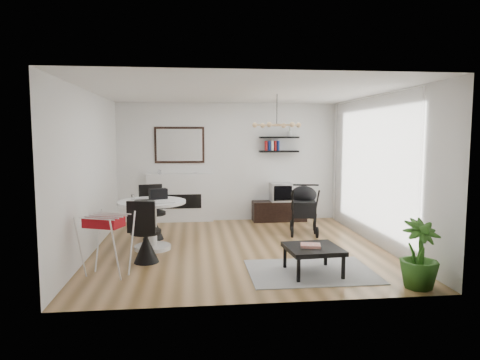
{
  "coord_description": "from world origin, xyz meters",
  "views": [
    {
      "loc": [
        -0.8,
        -7.29,
        1.97
      ],
      "look_at": [
        0.05,
        0.4,
        1.16
      ],
      "focal_mm": 32.0,
      "sensor_mm": 36.0,
      "label": 1
    }
  ],
  "objects": [
    {
      "name": "laptop",
      "position": [
        -1.63,
        -0.0,
        0.86
      ],
      "size": [
        0.34,
        0.23,
        0.03
      ],
      "primitive_type": "imported",
      "rotation": [
        0.0,
        0.0,
        0.07
      ],
      "color": "black",
      "rests_on": "dining_table"
    },
    {
      "name": "drinking_glass",
      "position": [
        -1.85,
        0.25,
        0.9
      ],
      "size": [
        0.06,
        0.06,
        0.1
      ],
      "primitive_type": "cylinder",
      "color": "white",
      "rests_on": "dining_table"
    },
    {
      "name": "fireplace",
      "position": [
        -1.1,
        2.42,
        0.69
      ],
      "size": [
        1.5,
        0.17,
        2.16
      ],
      "color": "white",
      "rests_on": "floor"
    },
    {
      "name": "newspaper",
      "position": [
        -1.32,
        -0.09,
        0.85
      ],
      "size": [
        0.45,
        0.41,
        0.01
      ],
      "primitive_type": "cube",
      "rotation": [
        0.0,
        0.0,
        0.29
      ],
      "color": "silver",
      "rests_on": "dining_table"
    },
    {
      "name": "chair_near",
      "position": [
        -1.54,
        -0.71,
        0.31
      ],
      "size": [
        0.49,
        0.51,
        0.99
      ],
      "rotation": [
        0.0,
        0.0,
        2.94
      ],
      "color": "black",
      "rests_on": "floor"
    },
    {
      "name": "crt_tv",
      "position": [
        1.2,
        2.27,
        0.67
      ],
      "size": [
        0.48,
        0.42,
        0.42
      ],
      "color": "silver",
      "rests_on": "tv_console"
    },
    {
      "name": "shelf_upper",
      "position": [
        1.16,
        2.37,
        1.92
      ],
      "size": [
        0.9,
        0.25,
        0.04
      ],
      "primitive_type": "cube",
      "color": "black",
      "rests_on": "wall_back"
    },
    {
      "name": "coffee_table",
      "position": [
        0.88,
        -1.51,
        0.35
      ],
      "size": [
        0.8,
        0.8,
        0.38
      ],
      "rotation": [
        0.0,
        0.0,
        0.07
      ],
      "color": "black",
      "rests_on": "rug"
    },
    {
      "name": "dining_table",
      "position": [
        -1.51,
        0.09,
        0.56
      ],
      "size": [
        1.16,
        1.16,
        0.85
      ],
      "color": "white",
      "rests_on": "floor"
    },
    {
      "name": "wall_right",
      "position": [
        2.5,
        0.0,
        1.35
      ],
      "size": [
        0.0,
        5.0,
        5.0
      ],
      "primitive_type": "plane",
      "rotation": [
        1.57,
        0.0,
        -1.57
      ],
      "color": "white",
      "rests_on": "floor"
    },
    {
      "name": "chair_far",
      "position": [
        -1.57,
        0.83,
        0.32
      ],
      "size": [
        0.52,
        0.54,
        1.03
      ],
      "rotation": [
        0.0,
        0.0,
        0.25
      ],
      "color": "black",
      "rests_on": "floor"
    },
    {
      "name": "floor",
      "position": [
        0.0,
        0.0,
        0.0
      ],
      "size": [
        5.0,
        5.0,
        0.0
      ],
      "primitive_type": "plane",
      "color": "brown",
      "rests_on": "ground"
    },
    {
      "name": "wall_left",
      "position": [
        -2.5,
        0.0,
        1.35
      ],
      "size": [
        0.0,
        5.0,
        5.0
      ],
      "primitive_type": "plane",
      "rotation": [
        1.57,
        0.0,
        1.57
      ],
      "color": "white",
      "rests_on": "floor"
    },
    {
      "name": "wall_back",
      "position": [
        0.0,
        2.5,
        1.35
      ],
      "size": [
        5.0,
        0.0,
        5.0
      ],
      "primitive_type": "plane",
      "rotation": [
        1.57,
        0.0,
        0.0
      ],
      "color": "white",
      "rests_on": "floor"
    },
    {
      "name": "stroller",
      "position": [
        1.41,
        1.0,
        0.46
      ],
      "size": [
        0.69,
        0.93,
        1.07
      ],
      "rotation": [
        0.0,
        0.0,
        -0.2
      ],
      "color": "black",
      "rests_on": "floor"
    },
    {
      "name": "drying_rack",
      "position": [
        -2.01,
        -1.28,
        0.46
      ],
      "size": [
        0.74,
        0.72,
        0.87
      ],
      "rotation": [
        0.0,
        0.0,
        -0.38
      ],
      "color": "white",
      "rests_on": "floor"
    },
    {
      "name": "tv_console",
      "position": [
        1.16,
        2.28,
        0.23
      ],
      "size": [
        1.22,
        0.43,
        0.46
      ],
      "primitive_type": "cube",
      "color": "black",
      "rests_on": "floor"
    },
    {
      "name": "rug",
      "position": [
        0.88,
        -1.42,
        0.01
      ],
      "size": [
        1.8,
        1.3,
        0.01
      ],
      "primitive_type": "cube",
      "color": "gray",
      "rests_on": "floor"
    },
    {
      "name": "pendant_lamp",
      "position": [
        0.7,
        0.3,
        2.15
      ],
      "size": [
        0.9,
        0.9,
        0.1
      ],
      "primitive_type": null,
      "color": "tan",
      "rests_on": "ceiling"
    },
    {
      "name": "ceiling",
      "position": [
        0.0,
        0.0,
        2.7
      ],
      "size": [
        5.0,
        5.0,
        0.0
      ],
      "primitive_type": "plane",
      "color": "white",
      "rests_on": "wall_back"
    },
    {
      "name": "sheer_curtain",
      "position": [
        2.4,
        0.2,
        1.35
      ],
      "size": [
        0.04,
        3.6,
        2.6
      ],
      "primitive_type": "cube",
      "color": "white",
      "rests_on": "wall_right"
    },
    {
      "name": "magazines",
      "position": [
        0.84,
        -1.52,
        0.41
      ],
      "size": [
        0.32,
        0.27,
        0.04
      ],
      "primitive_type": "cube",
      "rotation": [
        0.0,
        0.0,
        -0.23
      ],
      "color": "#D94B36",
      "rests_on": "coffee_table"
    },
    {
      "name": "potted_plant",
      "position": [
        2.09,
        -2.2,
        0.44
      ],
      "size": [
        0.58,
        0.58,
        0.89
      ],
      "primitive_type": "imported",
      "rotation": [
        0.0,
        0.0,
        0.18
      ],
      "color": "#2C5F1B",
      "rests_on": "floor"
    },
    {
      "name": "black_bag",
      "position": [
        -1.42,
        0.3,
        0.94
      ],
      "size": [
        0.34,
        0.27,
        0.18
      ],
      "primitive_type": "cube",
      "rotation": [
        0.0,
        0.0,
        0.32
      ],
      "color": "black",
      "rests_on": "dining_table"
    },
    {
      "name": "shelf_lower",
      "position": [
        1.16,
        2.37,
        1.6
      ],
      "size": [
        0.9,
        0.25,
        0.04
      ],
      "primitive_type": "cube",
      "color": "black",
      "rests_on": "wall_back"
    }
  ]
}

